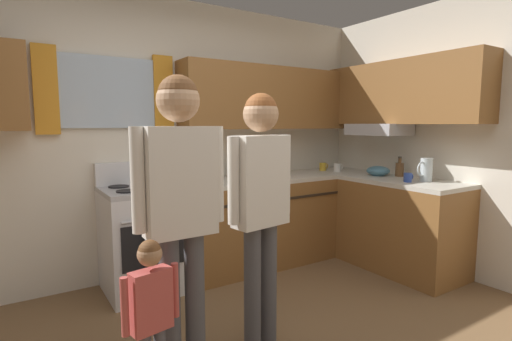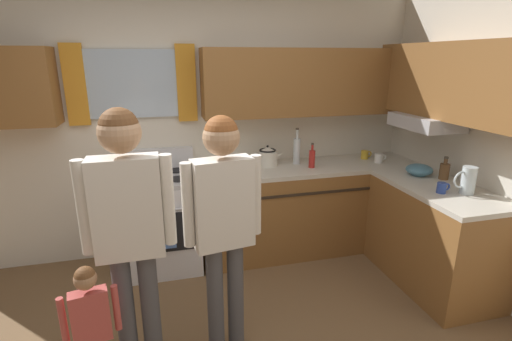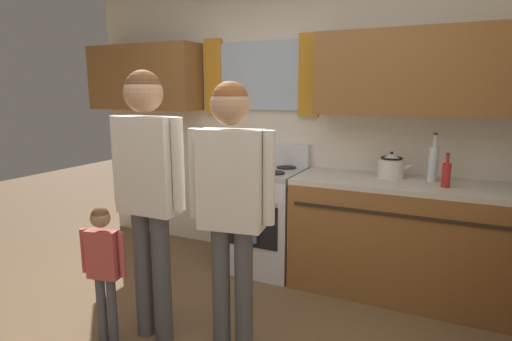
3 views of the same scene
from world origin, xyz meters
TOP-DOWN VIEW (x-y plane):
  - back_wall_unit at (0.06, 1.82)m, footprint 4.60×0.42m
  - kitchen_counter_run at (1.46, 1.24)m, footprint 2.24×1.78m
  - stove_oven at (-0.29, 1.54)m, footprint 0.66×0.67m
  - bottle_sauce_red at (1.16, 1.46)m, footprint 0.06×0.06m
  - bottle_tall_clear at (1.07, 1.64)m, footprint 0.07×0.07m
  - stovetop_kettle at (0.77, 1.65)m, footprint 0.27×0.20m
  - adult_holding_child at (-0.47, 0.24)m, footprint 0.52×0.23m
  - adult_in_plaid at (0.08, 0.28)m, footprint 0.50×0.22m
  - small_child at (-0.70, 0.06)m, footprint 0.30×0.12m

SIDE VIEW (x-z plane):
  - kitchen_counter_run at x=1.46m, z-range 0.00..0.90m
  - stove_oven at x=-0.29m, z-range -0.08..1.02m
  - small_child at x=-0.70m, z-range 0.11..1.00m
  - bottle_sauce_red at x=1.16m, z-range 0.87..1.12m
  - stovetop_kettle at x=0.77m, z-range 0.89..1.10m
  - adult_in_plaid at x=0.08m, z-range 0.21..1.83m
  - bottle_tall_clear at x=1.07m, z-range 0.86..1.22m
  - adult_holding_child at x=-0.47m, z-range 0.22..1.91m
  - back_wall_unit at x=0.06m, z-range 0.15..2.75m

